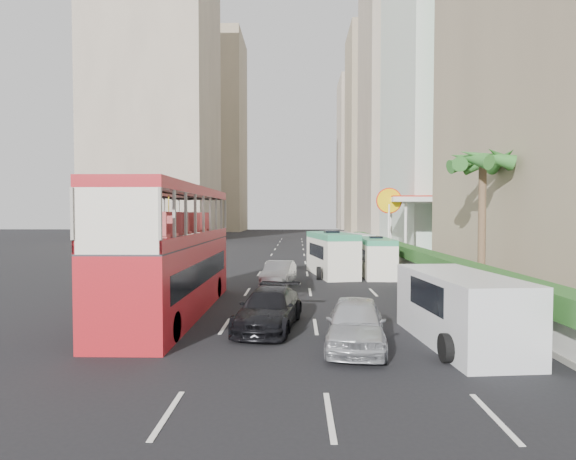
{
  "coord_description": "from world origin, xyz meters",
  "views": [
    {
      "loc": [
        -1.03,
        -17.68,
        3.96
      ],
      "look_at": [
        -1.5,
        4.0,
        3.2
      ],
      "focal_mm": 28.0,
      "sensor_mm": 36.0,
      "label": 1
    }
  ],
  "objects_px": {
    "car_black": "(269,328)",
    "minibus_near": "(332,254)",
    "minibus_far": "(376,257)",
    "panel_van_far": "(356,245)",
    "car_silver_lane_b": "(356,347)",
    "van_asset": "(332,270)",
    "palm_tree": "(482,226)",
    "panel_van_near": "(460,309)",
    "car_silver_lane_a": "(279,285)",
    "shell_station": "(420,228)",
    "double_decker_bus": "(173,250)"
  },
  "relations": [
    {
      "from": "panel_van_near",
      "to": "car_silver_lane_b",
      "type": "bearing_deg",
      "value": -179.27
    },
    {
      "from": "minibus_far",
      "to": "panel_van_far",
      "type": "bearing_deg",
      "value": 88.86
    },
    {
      "from": "car_silver_lane_a",
      "to": "car_black",
      "type": "xyz_separation_m",
      "value": [
        0.06,
        -9.3,
        0.0
      ]
    },
    {
      "from": "panel_van_near",
      "to": "panel_van_far",
      "type": "bearing_deg",
      "value": 83.21
    },
    {
      "from": "double_decker_bus",
      "to": "panel_van_far",
      "type": "xyz_separation_m",
      "value": [
        10.51,
        24.74,
        -1.47
      ]
    },
    {
      "from": "palm_tree",
      "to": "panel_van_near",
      "type": "bearing_deg",
      "value": -115.87
    },
    {
      "from": "double_decker_bus",
      "to": "car_silver_lane_b",
      "type": "bearing_deg",
      "value": -33.05
    },
    {
      "from": "car_black",
      "to": "minibus_far",
      "type": "distance_m",
      "value": 14.76
    },
    {
      "from": "minibus_far",
      "to": "palm_tree",
      "type": "xyz_separation_m",
      "value": [
        3.8,
        -7.24,
        2.17
      ]
    },
    {
      "from": "car_silver_lane_b",
      "to": "van_asset",
      "type": "bearing_deg",
      "value": 95.41
    },
    {
      "from": "double_decker_bus",
      "to": "minibus_near",
      "type": "height_order",
      "value": "double_decker_bus"
    },
    {
      "from": "car_silver_lane_a",
      "to": "palm_tree",
      "type": "relative_size",
      "value": 0.64
    },
    {
      "from": "van_asset",
      "to": "car_silver_lane_a",
      "type": "bearing_deg",
      "value": -109.69
    },
    {
      "from": "car_black",
      "to": "palm_tree",
      "type": "xyz_separation_m",
      "value": [
        9.83,
        6.18,
        3.38
      ]
    },
    {
      "from": "van_asset",
      "to": "minibus_near",
      "type": "xyz_separation_m",
      "value": [
        -0.26,
        -2.79,
        1.37
      ]
    },
    {
      "from": "palm_tree",
      "to": "car_silver_lane_b",
      "type": "bearing_deg",
      "value": -130.31
    },
    {
      "from": "van_asset",
      "to": "palm_tree",
      "type": "xyz_separation_m",
      "value": [
        6.36,
        -10.31,
        3.38
      ]
    },
    {
      "from": "van_asset",
      "to": "shell_station",
      "type": "bearing_deg",
      "value": 51.84
    },
    {
      "from": "double_decker_bus",
      "to": "panel_van_near",
      "type": "bearing_deg",
      "value": -21.99
    },
    {
      "from": "minibus_far",
      "to": "panel_van_near",
      "type": "distance_m",
      "value": 15.25
    },
    {
      "from": "car_silver_lane_b",
      "to": "shell_station",
      "type": "bearing_deg",
      "value": 78.9
    },
    {
      "from": "minibus_far",
      "to": "palm_tree",
      "type": "relative_size",
      "value": 0.85
    },
    {
      "from": "shell_station",
      "to": "minibus_near",
      "type": "bearing_deg",
      "value": -127.53
    },
    {
      "from": "car_silver_lane_a",
      "to": "car_black",
      "type": "distance_m",
      "value": 9.3
    },
    {
      "from": "minibus_near",
      "to": "minibus_far",
      "type": "relative_size",
      "value": 1.14
    },
    {
      "from": "car_silver_lane_b",
      "to": "minibus_near",
      "type": "relative_size",
      "value": 0.68
    },
    {
      "from": "car_black",
      "to": "minibus_near",
      "type": "height_order",
      "value": "minibus_near"
    },
    {
      "from": "car_silver_lane_b",
      "to": "minibus_far",
      "type": "height_order",
      "value": "minibus_far"
    },
    {
      "from": "minibus_near",
      "to": "car_black",
      "type": "bearing_deg",
      "value": -113.39
    },
    {
      "from": "car_silver_lane_a",
      "to": "minibus_near",
      "type": "xyz_separation_m",
      "value": [
        3.26,
        4.4,
        1.37
      ]
    },
    {
      "from": "car_silver_lane_b",
      "to": "panel_van_far",
      "type": "relative_size",
      "value": 0.8
    },
    {
      "from": "minibus_far",
      "to": "panel_van_far",
      "type": "relative_size",
      "value": 1.03
    },
    {
      "from": "car_silver_lane_a",
      "to": "shell_station",
      "type": "height_order",
      "value": "shell_station"
    },
    {
      "from": "van_asset",
      "to": "panel_van_far",
      "type": "distance_m",
      "value": 10.93
    },
    {
      "from": "car_silver_lane_b",
      "to": "van_asset",
      "type": "height_order",
      "value": "car_silver_lane_b"
    },
    {
      "from": "minibus_near",
      "to": "palm_tree",
      "type": "relative_size",
      "value": 0.97
    },
    {
      "from": "car_black",
      "to": "van_asset",
      "type": "bearing_deg",
      "value": 86.57
    },
    {
      "from": "double_decker_bus",
      "to": "car_silver_lane_b",
      "type": "distance_m",
      "value": 8.39
    },
    {
      "from": "minibus_far",
      "to": "panel_van_far",
      "type": "xyz_separation_m",
      "value": [
        0.52,
        13.5,
        -0.15
      ]
    },
    {
      "from": "panel_van_far",
      "to": "shell_station",
      "type": "distance_m",
      "value": 6.0
    },
    {
      "from": "minibus_far",
      "to": "shell_station",
      "type": "bearing_deg",
      "value": 63.99
    },
    {
      "from": "minibus_near",
      "to": "minibus_far",
      "type": "bearing_deg",
      "value": -15.8
    },
    {
      "from": "car_silver_lane_a",
      "to": "minibus_near",
      "type": "height_order",
      "value": "minibus_near"
    },
    {
      "from": "car_black",
      "to": "shell_station",
      "type": "relative_size",
      "value": 0.58
    },
    {
      "from": "car_silver_lane_a",
      "to": "minibus_near",
      "type": "distance_m",
      "value": 5.65
    },
    {
      "from": "car_black",
      "to": "palm_tree",
      "type": "relative_size",
      "value": 0.72
    },
    {
      "from": "car_silver_lane_a",
      "to": "minibus_far",
      "type": "xyz_separation_m",
      "value": [
        6.08,
        4.12,
        1.21
      ]
    },
    {
      "from": "double_decker_bus",
      "to": "panel_van_near",
      "type": "xyz_separation_m",
      "value": [
        9.92,
        -4.01,
        -1.45
      ]
    },
    {
      "from": "car_silver_lane_b",
      "to": "minibus_near",
      "type": "xyz_separation_m",
      "value": [
        0.47,
        15.88,
        1.37
      ]
    },
    {
      "from": "panel_van_far",
      "to": "minibus_near",
      "type": "bearing_deg",
      "value": -112.52
    }
  ]
}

